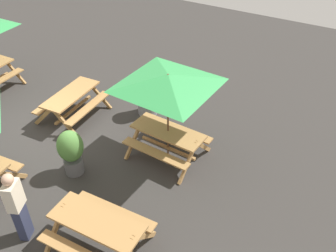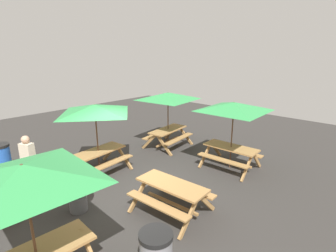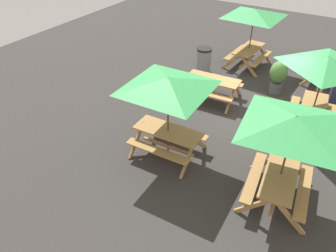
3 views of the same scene
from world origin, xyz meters
name	(u,v)px [view 2 (image 2 of 3)]	position (x,y,z in m)	size (l,w,h in m)	color
ground_plane	(133,188)	(0.00, 0.00, 0.00)	(24.00, 24.00, 0.00)	#33302D
picnic_table_0	(233,111)	(3.22, -1.36, 1.99)	(2.83, 2.83, 2.34)	#A87A44
picnic_table_1	(24,184)	(-3.26, -1.48, 1.99)	(2.82, 2.82, 2.34)	#A87A44
picnic_table_2	(168,100)	(3.31, 1.63, 1.99)	(2.81, 2.81, 2.34)	#A87A44
picnic_table_3	(95,114)	(-0.04, 1.66, 1.99)	(2.18, 2.18, 2.34)	#A87A44
picnic_table_5	(172,191)	(-0.08, -1.59, 0.56)	(1.62, 1.88, 0.81)	#A87A44
trash_bin_blue	(1,158)	(-2.21, 4.02, 0.49)	(0.59, 0.59, 0.98)	blue
potted_plant_0	(77,187)	(-1.64, 0.16, 0.67)	(0.60, 0.60, 1.19)	#59595B
person_standing	(29,162)	(-2.04, 2.04, 0.89)	(0.34, 0.42, 1.67)	#2D334C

